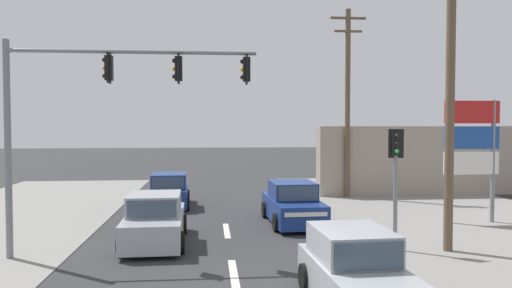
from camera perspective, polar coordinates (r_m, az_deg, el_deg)
The scene contains 12 objects.
lane_dash_mid at distance 12.78m, azimuth -2.57°, elevation -14.54°, with size 0.20×2.40×0.01m, color silver.
lane_dash_far at distance 17.62m, azimuth -3.38°, elevation -9.84°, with size 0.20×2.40×0.01m, color silver.
utility_pole_midground_right at distance 15.43m, azimuth 21.31°, elevation 5.79°, with size 1.80×0.26×8.90m.
utility_pole_background_right at distance 25.55m, azimuth 10.42°, elevation 5.07°, with size 1.80×0.26×9.45m.
traffic_signal_mast at distance 14.48m, azimuth -17.74°, elevation 4.76°, with size 6.89×0.45×6.00m.
pedestal_signal_right_kerb at distance 15.06m, azimuth 15.68°, elevation -2.69°, with size 0.44×0.30×3.56m.
shopping_plaza_sign at distance 20.22m, azimuth 23.41°, elevation 0.06°, with size 2.10×0.16×4.60m.
shopfront_wall_far at distance 27.82m, azimuth 19.27°, elevation -1.77°, with size 12.00×1.00×3.60m, color #A39384.
hatchback_crossing_left at distance 10.69m, azimuth 11.28°, elevation -14.05°, with size 1.92×3.71×1.53m.
sedan_oncoming_mid at distance 15.91m, azimuth -11.49°, elevation -8.62°, with size 1.97×4.28×1.56m.
sedan_kerbside_parked at distance 18.74m, azimuth 4.21°, elevation -6.93°, with size 2.02×4.30×1.56m.
hatchback_oncoming_near at distance 22.69m, azimuth -9.88°, elevation -5.35°, with size 1.87×3.69×1.53m.
Camera 1 is at (-0.59, -9.22, 3.70)m, focal length 35.00 mm.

